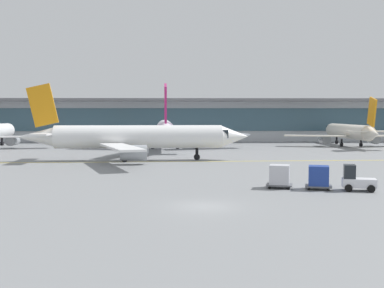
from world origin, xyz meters
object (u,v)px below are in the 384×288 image
(taxiing_regional_jet, at_px, (136,138))
(cargo_dolly_lead, at_px, (319,177))
(gate_airplane_3, at_px, (349,132))
(gate_airplane_2, at_px, (165,130))
(baggage_tug, at_px, (356,180))
(cargo_dolly_trailing, at_px, (279,176))

(taxiing_regional_jet, height_order, cargo_dolly_lead, taxiing_regional_jet)
(gate_airplane_3, bearing_deg, cargo_dolly_lead, 158.17)
(gate_airplane_2, xyz_separation_m, taxiing_regional_jet, (-3.18, -22.83, -0.21))
(gate_airplane_2, bearing_deg, taxiing_regional_jet, 169.93)
(gate_airplane_2, relative_size, baggage_tug, 11.44)
(taxiing_regional_jet, bearing_deg, baggage_tug, -55.35)
(gate_airplane_3, bearing_deg, baggage_tug, 161.08)
(gate_airplane_3, relative_size, cargo_dolly_lead, 11.24)
(gate_airplane_2, relative_size, gate_airplane_3, 1.20)
(taxiing_regional_jet, xyz_separation_m, baggage_tug, (19.93, -26.21, -2.16))
(baggage_tug, bearing_deg, taxiing_regional_jet, 142.23)
(gate_airplane_2, bearing_deg, baggage_tug, -163.28)
(gate_airplane_3, relative_size, baggage_tug, 9.56)
(gate_airplane_3, bearing_deg, cargo_dolly_trailing, 155.08)
(gate_airplane_3, bearing_deg, taxiing_regional_jet, 125.98)
(gate_airplane_2, distance_m, taxiing_regional_jet, 23.05)
(cargo_dolly_lead, bearing_deg, gate_airplane_3, 83.24)
(gate_airplane_3, relative_size, taxiing_regional_jet, 0.89)
(gate_airplane_2, relative_size, cargo_dolly_trailing, 13.46)
(taxiing_regional_jet, bearing_deg, gate_airplane_3, 33.47)
(gate_airplane_3, xyz_separation_m, cargo_dolly_trailing, (-24.36, -52.63, -1.68))
(baggage_tug, height_order, cargo_dolly_lead, baggage_tug)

